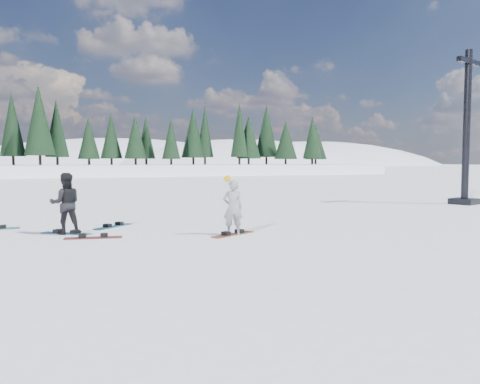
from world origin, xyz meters
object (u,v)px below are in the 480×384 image
object	(u,v)px
lift_tower	(466,142)
snowboarder_woman	(233,207)
snowboarder_man	(65,203)
snowboard_loose_b	(93,238)
snowboard_loose_a	(113,226)

from	to	relation	value
lift_tower	snowboarder_woman	world-z (taller)	lift_tower
snowboarder_man	snowboard_loose_b	bearing A→B (deg)	121.23
lift_tower	snowboard_loose_a	world-z (taller)	lift_tower
snowboard_loose_a	snowboarder_woman	bearing A→B (deg)	-87.48
snowboarder_woman	snowboard_loose_a	size ratio (longest dim) A/B	1.12
snowboarder_man	snowboard_loose_a	bearing A→B (deg)	-145.86
snowboard_loose_b	snowboarder_woman	bearing A→B (deg)	-2.58
lift_tower	snowboarder_woman	bearing A→B (deg)	-179.51
lift_tower	snowboarder_man	distance (m)	18.37
snowboarder_woman	snowboard_loose_a	distance (m)	4.20
lift_tower	snowboarder_woman	size ratio (longest dim) A/B	4.34
snowboarder_woman	snowboard_loose_b	world-z (taller)	snowboarder_woman
lift_tower	snowboard_loose_b	xyz separation A→B (m)	(-17.31, -4.10, -2.96)
lift_tower	snowboarder_man	xyz separation A→B (m)	(-17.99, -3.06, -2.10)
snowboarder_woman	snowboard_loose_b	bearing A→B (deg)	-4.32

